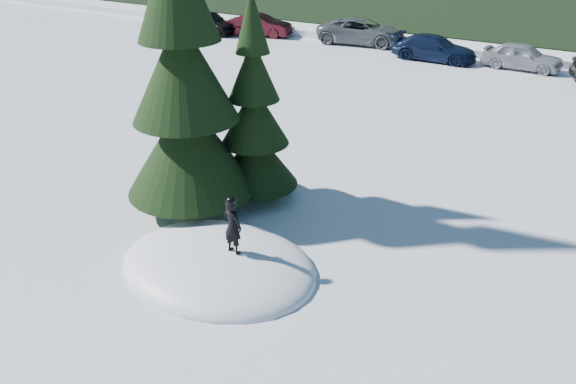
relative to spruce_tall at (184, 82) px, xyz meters
The scene contains 10 objects.
ground 4.37m from the spruce_tall, 39.29° to the right, with size 200.00×200.00×0.00m, color white.
snow_mound 4.37m from the spruce_tall, 39.29° to the right, with size 4.48×3.52×0.96m, color white.
spruce_tall is the anchor object (origin of this frame).
spruce_short 2.11m from the spruce_tall, 54.46° to the left, with size 2.20×2.20×5.37m.
child_skier 3.81m from the spruce_tall, 33.76° to the right, with size 0.45×0.29×1.22m, color black.
car_0 23.27m from the spruce_tall, 127.80° to the left, with size 1.61×4.00×1.36m, color black.
car_1 22.33m from the spruce_tall, 119.78° to the left, with size 1.36×3.91×1.29m, color #3B0A11.
car_2 21.13m from the spruce_tall, 103.05° to the left, with size 2.34×5.08×1.41m, color #54595D.
car_3 18.97m from the spruce_tall, 89.88° to the left, with size 1.74×4.27×1.24m, color black.
car_4 19.85m from the spruce_tall, 77.60° to the left, with size 1.49×3.69×1.26m, color #96989E.
Camera 1 is at (6.57, -7.81, 6.91)m, focal length 35.00 mm.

